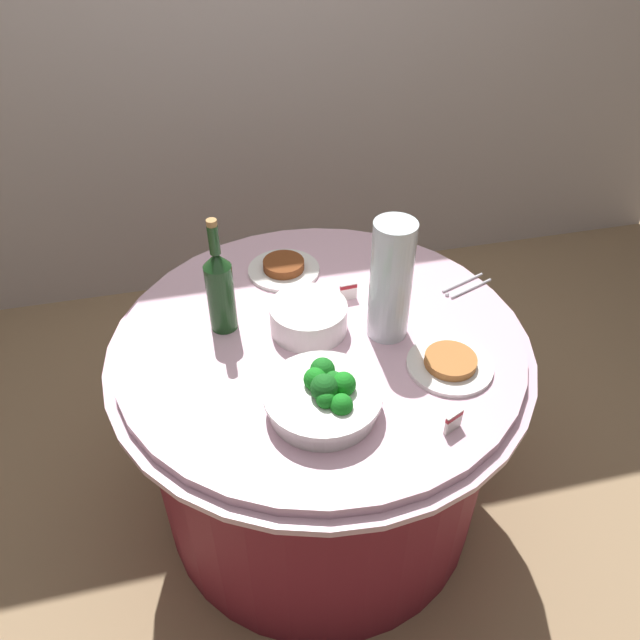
# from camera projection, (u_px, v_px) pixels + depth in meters

# --- Properties ---
(ground_plane) EXTENTS (6.00, 6.00, 0.00)m
(ground_plane) POSITION_uv_depth(u_px,v_px,m) (320.00, 495.00, 2.16)
(ground_plane) COLOR #9E7F5B
(buffet_table) EXTENTS (1.16, 1.16, 0.74)m
(buffet_table) POSITION_uv_depth(u_px,v_px,m) (320.00, 423.00, 1.92)
(buffet_table) COLOR maroon
(buffet_table) RESTS_ON ground_plane
(broccoli_bowl) EXTENTS (0.28, 0.28, 0.12)m
(broccoli_bowl) POSITION_uv_depth(u_px,v_px,m) (324.00, 397.00, 1.45)
(broccoli_bowl) COLOR white
(broccoli_bowl) RESTS_ON buffet_table
(plate_stack) EXTENTS (0.21, 0.21, 0.08)m
(plate_stack) POSITION_uv_depth(u_px,v_px,m) (309.00, 317.00, 1.68)
(plate_stack) COLOR white
(plate_stack) RESTS_ON buffet_table
(wine_bottle) EXTENTS (0.07, 0.07, 0.34)m
(wine_bottle) POSITION_uv_depth(u_px,v_px,m) (220.00, 289.00, 1.63)
(wine_bottle) COLOR #1B421C
(wine_bottle) RESTS_ON buffet_table
(decorative_fruit_vase) EXTENTS (0.11, 0.11, 0.34)m
(decorative_fruit_vase) POSITION_uv_depth(u_px,v_px,m) (390.00, 286.00, 1.60)
(decorative_fruit_vase) COLOR silver
(decorative_fruit_vase) RESTS_ON buffet_table
(serving_tongs) EXTENTS (0.17, 0.10, 0.01)m
(serving_tongs) POSITION_uv_depth(u_px,v_px,m) (465.00, 286.00, 1.85)
(serving_tongs) COLOR silver
(serving_tongs) RESTS_ON buffet_table
(food_plate_stir_fry) EXTENTS (0.22, 0.22, 0.04)m
(food_plate_stir_fry) POSITION_uv_depth(u_px,v_px,m) (284.00, 268.00, 1.90)
(food_plate_stir_fry) COLOR white
(food_plate_stir_fry) RESTS_ON buffet_table
(food_plate_peanuts) EXTENTS (0.22, 0.22, 0.03)m
(food_plate_peanuts) POSITION_uv_depth(u_px,v_px,m) (450.00, 364.00, 1.58)
(food_plate_peanuts) COLOR white
(food_plate_peanuts) RESTS_ON buffet_table
(label_placard_front) EXTENTS (0.05, 0.03, 0.05)m
(label_placard_front) POSITION_uv_depth(u_px,v_px,m) (454.00, 421.00, 1.41)
(label_placard_front) COLOR white
(label_placard_front) RESTS_ON buffet_table
(label_placard_mid) EXTENTS (0.05, 0.01, 0.05)m
(label_placard_mid) POSITION_uv_depth(u_px,v_px,m) (399.00, 268.00, 1.87)
(label_placard_mid) COLOR white
(label_placard_mid) RESTS_ON buffet_table
(label_placard_rear) EXTENTS (0.05, 0.01, 0.05)m
(label_placard_rear) POSITION_uv_depth(u_px,v_px,m) (348.00, 291.00, 1.78)
(label_placard_rear) COLOR white
(label_placard_rear) RESTS_ON buffet_table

